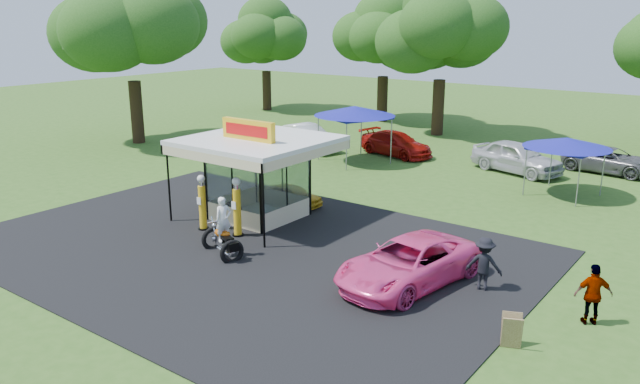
# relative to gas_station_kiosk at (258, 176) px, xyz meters

# --- Properties ---
(ground) EXTENTS (120.00, 120.00, 0.00)m
(ground) POSITION_rel_gas_station_kiosk_xyz_m (2.00, -4.99, -1.78)
(ground) COLOR #32591C
(ground) RESTS_ON ground
(asphalt_apron) EXTENTS (20.00, 14.00, 0.04)m
(asphalt_apron) POSITION_rel_gas_station_kiosk_xyz_m (2.00, -2.99, -1.76)
(asphalt_apron) COLOR black
(asphalt_apron) RESTS_ON ground
(gas_station_kiosk) EXTENTS (5.40, 5.40, 4.18)m
(gas_station_kiosk) POSITION_rel_gas_station_kiosk_xyz_m (0.00, 0.00, 0.00)
(gas_station_kiosk) COLOR white
(gas_station_kiosk) RESTS_ON ground
(gas_pump_left) EXTENTS (0.42, 0.42, 2.24)m
(gas_pump_left) POSITION_rel_gas_station_kiosk_xyz_m (-0.70, -2.48, -0.71)
(gas_pump_left) COLOR black
(gas_pump_left) RESTS_ON ground
(gas_pump_right) EXTENTS (0.43, 0.43, 2.33)m
(gas_pump_right) POSITION_rel_gas_station_kiosk_xyz_m (0.90, -2.21, -0.66)
(gas_pump_right) COLOR black
(gas_pump_right) RESTS_ON ground
(motorcycle) EXTENTS (1.98, 1.44, 2.25)m
(motorcycle) POSITION_rel_gas_station_kiosk_xyz_m (1.92, -3.96, -0.91)
(motorcycle) COLOR black
(motorcycle) RESTS_ON ground
(spare_tires) EXTENTS (1.04, 0.85, 0.83)m
(spare_tires) POSITION_rel_gas_station_kiosk_xyz_m (-0.63, -0.91, -1.38)
(spare_tires) COLOR black
(spare_tires) RESTS_ON ground
(a_frame_sign) EXTENTS (0.55, 0.62, 0.90)m
(a_frame_sign) POSITION_rel_gas_station_kiosk_xyz_m (12.25, -4.08, -1.33)
(a_frame_sign) COLOR #593819
(a_frame_sign) RESTS_ON ground
(kiosk_car) EXTENTS (2.82, 1.13, 0.96)m
(kiosk_car) POSITION_rel_gas_station_kiosk_xyz_m (-0.00, 2.21, -1.30)
(kiosk_car) COLOR gold
(kiosk_car) RESTS_ON ground
(pink_sedan) EXTENTS (3.24, 5.53, 1.44)m
(pink_sedan) POSITION_rel_gas_station_kiosk_xyz_m (8.25, -2.22, -1.06)
(pink_sedan) COLOR #FD4495
(pink_sedan) RESTS_ON ground
(spectator_east_a) EXTENTS (1.20, 0.85, 1.70)m
(spectator_east_a) POSITION_rel_gas_station_kiosk_xyz_m (10.30, -1.22, -0.93)
(spectator_east_a) COLOR black
(spectator_east_a) RESTS_ON ground
(spectator_east_b) EXTENTS (1.08, 0.92, 1.74)m
(spectator_east_b) POSITION_rel_gas_station_kiosk_xyz_m (13.53, -1.53, -0.91)
(spectator_east_b) COLOR gray
(spectator_east_b) RESTS_ON ground
(bg_car_a) EXTENTS (5.02, 2.77, 1.57)m
(bg_car_a) POSITION_rel_gas_station_kiosk_xyz_m (-6.87, 12.08, -1.00)
(bg_car_a) COLOR white
(bg_car_a) RESTS_ON ground
(bg_car_b) EXTENTS (5.16, 2.99, 1.41)m
(bg_car_b) POSITION_rel_gas_station_kiosk_xyz_m (-1.54, 13.97, -1.08)
(bg_car_b) COLOR #A9120D
(bg_car_b) RESTS_ON ground
(bg_car_c) EXTENTS (5.37, 3.34, 1.70)m
(bg_car_c) POSITION_rel_gas_station_kiosk_xyz_m (5.82, 14.06, -0.93)
(bg_car_c) COLOR silver
(bg_car_c) RESTS_ON ground
(bg_car_d) EXTENTS (5.06, 2.73, 1.35)m
(bg_car_d) POSITION_rel_gas_station_kiosk_xyz_m (9.88, 17.03, -1.11)
(bg_car_d) COLOR #5A595C
(bg_car_d) RESTS_ON ground
(tent_west) EXTENTS (4.61, 4.61, 3.23)m
(tent_west) POSITION_rel_gas_station_kiosk_xyz_m (-2.59, 10.99, 1.14)
(tent_west) COLOR gray
(tent_west) RESTS_ON ground
(tent_east) EXTENTS (3.94, 3.94, 2.75)m
(tent_east) POSITION_rel_gas_station_kiosk_xyz_m (9.12, 10.99, 0.71)
(tent_east) COLOR gray
(tent_east) RESTS_ON ground
(oak_far_a) EXTENTS (8.08, 8.08, 9.57)m
(oak_far_a) POSITION_rel_gas_station_kiosk_xyz_m (-20.35, 23.60, 4.31)
(oak_far_a) COLOR black
(oak_far_a) RESTS_ON ground
(oak_far_b) EXTENTS (8.21, 8.21, 9.79)m
(oak_far_b) POSITION_rel_gas_station_kiosk_xyz_m (-8.86, 24.41, 4.46)
(oak_far_b) COLOR black
(oak_far_b) RESTS_ON ground
(oak_far_c) EXTENTS (9.27, 9.27, 10.92)m
(oak_far_c) POSITION_rel_gas_station_kiosk_xyz_m (-2.62, 21.62, 5.15)
(oak_far_c) COLOR black
(oak_far_c) RESTS_ON ground
(oak_near) EXTENTS (10.41, 10.41, 11.99)m
(oak_near) POSITION_rel_gas_station_kiosk_xyz_m (-17.21, 7.17, 5.73)
(oak_near) COLOR black
(oak_near) RESTS_ON ground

